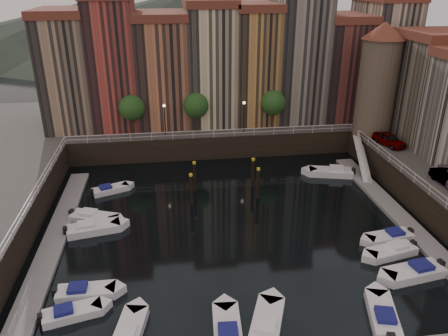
{
  "coord_description": "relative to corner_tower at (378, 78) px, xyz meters",
  "views": [
    {
      "loc": [
        -5.69,
        -35.42,
        21.66
      ],
      "look_at": [
        -0.34,
        4.0,
        4.06
      ],
      "focal_mm": 35.0,
      "sensor_mm": 36.0,
      "label": 1
    }
  ],
  "objects": [
    {
      "name": "ground",
      "position": [
        -20.0,
        -14.5,
        -10.19
      ],
      "size": [
        200.0,
        200.0,
        0.0
      ],
      "primitive_type": "plane",
      "color": "black",
      "rests_on": "ground"
    },
    {
      "name": "quay_far",
      "position": [
        -20.0,
        11.5,
        -8.69
      ],
      "size": [
        80.0,
        20.0,
        3.0
      ],
      "primitive_type": "cube",
      "color": "black",
      "rests_on": "ground"
    },
    {
      "name": "dock_left",
      "position": [
        -36.2,
        -15.5,
        -10.02
      ],
      "size": [
        2.0,
        28.0,
        0.35
      ],
      "primitive_type": "cube",
      "color": "gray",
      "rests_on": "ground"
    },
    {
      "name": "dock_right",
      "position": [
        -3.8,
        -15.5,
        -10.02
      ],
      "size": [
        2.0,
        28.0,
        0.35
      ],
      "primitive_type": "cube",
      "color": "gray",
      "rests_on": "ground"
    },
    {
      "name": "mountains",
      "position": [
        -18.28,
        95.5,
        -2.28
      ],
      "size": [
        145.0,
        100.0,
        18.0
      ],
      "color": "#2D382D",
      "rests_on": "ground"
    },
    {
      "name": "far_terrace",
      "position": [
        -16.69,
        9.0,
        0.76
      ],
      "size": [
        48.7,
        10.3,
        17.5
      ],
      "color": "#9A7E62",
      "rests_on": "quay_far"
    },
    {
      "name": "corner_tower",
      "position": [
        0.0,
        0.0,
        0.0
      ],
      "size": [
        5.2,
        5.2,
        13.8
      ],
      "color": "#6B5B4C",
      "rests_on": "quay_right"
    },
    {
      "name": "promenade_trees",
      "position": [
        -21.33,
        3.7,
        -3.61
      ],
      "size": [
        21.2,
        3.2,
        5.2
      ],
      "color": "black",
      "rests_on": "quay_far"
    },
    {
      "name": "street_lamps",
      "position": [
        -21.0,
        2.7,
        -4.3
      ],
      "size": [
        10.36,
        0.36,
        4.18
      ],
      "color": "black",
      "rests_on": "quay_far"
    },
    {
      "name": "railings",
      "position": [
        -20.0,
        -9.62,
        -6.41
      ],
      "size": [
        36.08,
        34.04,
        0.52
      ],
      "color": "white",
      "rests_on": "ground"
    },
    {
      "name": "gangway",
      "position": [
        -2.9,
        -4.5,
        -8.28
      ],
      "size": [
        2.78,
        8.32,
        3.73
      ],
      "color": "white",
      "rests_on": "ground"
    },
    {
      "name": "mooring_pilings",
      "position": [
        -20.02,
        -8.5,
        -8.54
      ],
      "size": [
        7.39,
        3.46,
        3.78
      ],
      "color": "black",
      "rests_on": "ground"
    },
    {
      "name": "boat_left_0",
      "position": [
        -33.02,
        -25.24,
        -9.87
      ],
      "size": [
        4.31,
        2.41,
        0.96
      ],
      "rotation": [
        0.0,
        0.0,
        0.24
      ],
      "color": "white",
      "rests_on": "ground"
    },
    {
      "name": "boat_left_1",
      "position": [
        -32.4,
        -23.14,
        -9.85
      ],
      "size": [
        4.49,
        1.63,
        1.03
      ],
      "rotation": [
        0.0,
        0.0,
        0.0
      ],
      "color": "white",
      "rests_on": "ground"
    },
    {
      "name": "boat_left_2",
      "position": [
        -33.05,
        -14.24,
        -9.81
      ],
      "size": [
        5.14,
        2.69,
        1.15
      ],
      "rotation": [
        0.0,
        0.0,
        0.19
      ],
      "color": "white",
      "rests_on": "ground"
    },
    {
      "name": "boat_left_3",
      "position": [
        -33.24,
        -12.23,
        -9.82
      ],
      "size": [
        4.97,
        3.33,
        1.12
      ],
      "rotation": [
        0.0,
        0.0,
        -0.37
      ],
      "color": "white",
      "rests_on": "ground"
    },
    {
      "name": "boat_left_4",
      "position": [
        -32.33,
        -6.16,
        -9.88
      ],
      "size": [
        4.17,
        2.83,
        0.94
      ],
      "rotation": [
        0.0,
        0.0,
        0.38
      ],
      "color": "white",
      "rests_on": "ground"
    },
    {
      "name": "boat_right_0",
      "position": [
        -7.12,
        -24.26,
        -9.8
      ],
      "size": [
        5.25,
        2.6,
        1.18
      ],
      "rotation": [
        0.0,
        0.0,
        3.3
      ],
      "color": "white",
      "rests_on": "ground"
    },
    {
      "name": "boat_right_1",
      "position": [
        -7.46,
        -21.3,
        -9.84
      ],
      "size": [
        4.72,
        2.56,
        1.06
      ],
      "rotation": [
        0.0,
        0.0,
        3.36
      ],
      "color": "white",
      "rests_on": "ground"
    },
    {
      "name": "boat_right_2",
      "position": [
        -6.59,
        -19.18,
        -9.85
      ],
      "size": [
        4.57,
        2.18,
        1.03
      ],
      "rotation": [
        0.0,
        0.0,
        3.28
      ],
      "color": "white",
      "rests_on": "ground"
    },
    {
      "name": "boat_right_4",
      "position": [
        -6.78,
        -5.2,
        -9.79
      ],
      "size": [
        5.42,
        3.08,
        1.21
      ],
      "rotation": [
        0.0,
        0.0,
        2.89
      ],
      "color": "white",
      "rests_on": "ground"
    },
    {
      "name": "boat_near_0",
      "position": [
        -28.94,
        -27.71,
        -9.83
      ],
      "size": [
        2.53,
        4.79,
        1.07
      ],
      "rotation": [
        0.0,
        0.0,
        1.37
      ],
      "color": "white",
      "rests_on": "ground"
    },
    {
      "name": "boat_near_1",
      "position": [
        -22.55,
        -28.48,
        -9.81
      ],
      "size": [
        2.12,
        5.04,
        1.14
      ],
      "rotation": [
        0.0,
        0.0,
        1.5
      ],
      "color": "white",
      "rests_on": "ground"
    },
    {
      "name": "boat_near_2",
      "position": [
        -19.91,
        -28.26,
        -9.79
      ],
      "size": [
        3.55,
        5.3,
        1.2
      ],
      "rotation": [
        0.0,
        0.0,
        1.2
      ],
      "color": "white",
      "rests_on": "ground"
    },
    {
      "name": "boat_near_3",
      "position": [
        -11.8,
        -28.42,
        -9.82
      ],
      "size": [
        2.88,
        4.95,
        1.11
      ],
      "rotation": [
        0.0,
        0.0,
        1.31
      ],
      "color": "white",
      "rests_on": "ground"
    },
    {
      "name": "car_a",
      "position": [
        0.29,
        -4.32,
        -6.44
      ],
      "size": [
        2.95,
        4.74,
        1.5
      ],
      "primitive_type": "imported",
      "rotation": [
        0.0,
        0.0,
        0.29
      ],
      "color": "gray",
      "rests_on": "quay_right"
    },
    {
      "name": "car_b",
      "position": [
        0.83,
        -15.22,
        -6.51
      ],
      "size": [
        1.71,
        4.21,
        1.36
      ],
      "primitive_type": "imported",
      "rotation": [
        0.0,
        0.0,
        0.07
      ],
      "color": "gray",
      "rests_on": "quay_right"
    }
  ]
}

